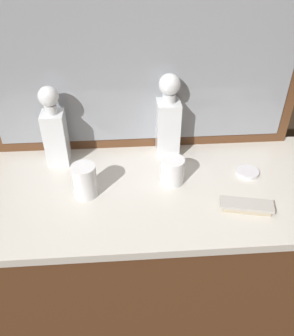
{
  "coord_description": "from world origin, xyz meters",
  "views": [
    {
      "loc": [
        -0.06,
        -0.87,
        1.69
      ],
      "look_at": [
        0.0,
        0.0,
        1.01
      ],
      "focal_mm": 37.95,
      "sensor_mm": 36.0,
      "label": 1
    }
  ],
  "objects_px": {
    "crystal_tumbler_front": "(172,172)",
    "crystal_tumbler_center": "(85,182)",
    "crystal_decanter_left": "(168,124)",
    "porcelain_dish": "(248,172)",
    "crystal_decanter_far_right": "(55,134)",
    "silver_brush_front": "(246,206)"
  },
  "relations": [
    {
      "from": "crystal_tumbler_front",
      "to": "crystal_tumbler_center",
      "type": "bearing_deg",
      "value": -171.06
    },
    {
      "from": "crystal_decanter_left",
      "to": "crystal_tumbler_front",
      "type": "relative_size",
      "value": 3.43
    },
    {
      "from": "crystal_tumbler_center",
      "to": "crystal_decanter_left",
      "type": "bearing_deg",
      "value": 36.86
    },
    {
      "from": "crystal_decanter_left",
      "to": "crystal_tumbler_center",
      "type": "relative_size",
      "value": 2.79
    },
    {
      "from": "crystal_decanter_left",
      "to": "crystal_decanter_far_right",
      "type": "distance_m",
      "value": 0.39
    },
    {
      "from": "crystal_tumbler_center",
      "to": "crystal_tumbler_front",
      "type": "xyz_separation_m",
      "value": [
        0.28,
        0.04,
        -0.01
      ]
    },
    {
      "from": "crystal_decanter_far_right",
      "to": "crystal_tumbler_center",
      "type": "height_order",
      "value": "crystal_decanter_far_right"
    },
    {
      "from": "crystal_tumbler_front",
      "to": "porcelain_dish",
      "type": "distance_m",
      "value": 0.27
    },
    {
      "from": "crystal_decanter_far_right",
      "to": "crystal_tumbler_center",
      "type": "relative_size",
      "value": 2.62
    },
    {
      "from": "crystal_decanter_far_right",
      "to": "crystal_tumbler_front",
      "type": "height_order",
      "value": "crystal_decanter_far_right"
    },
    {
      "from": "crystal_tumbler_center",
      "to": "crystal_tumbler_front",
      "type": "height_order",
      "value": "crystal_tumbler_center"
    },
    {
      "from": "crystal_tumbler_front",
      "to": "porcelain_dish",
      "type": "height_order",
      "value": "crystal_tumbler_front"
    },
    {
      "from": "crystal_decanter_far_right",
      "to": "porcelain_dish",
      "type": "relative_size",
      "value": 3.79
    },
    {
      "from": "crystal_decanter_left",
      "to": "crystal_tumbler_front",
      "type": "height_order",
      "value": "crystal_decanter_left"
    },
    {
      "from": "crystal_decanter_left",
      "to": "porcelain_dish",
      "type": "bearing_deg",
      "value": -28.85
    },
    {
      "from": "crystal_decanter_far_right",
      "to": "porcelain_dish",
      "type": "bearing_deg",
      "value": -10.07
    },
    {
      "from": "crystal_decanter_left",
      "to": "crystal_tumbler_front",
      "type": "distance_m",
      "value": 0.19
    },
    {
      "from": "crystal_tumbler_front",
      "to": "silver_brush_front",
      "type": "height_order",
      "value": "crystal_tumbler_front"
    },
    {
      "from": "crystal_decanter_far_right",
      "to": "silver_brush_front",
      "type": "bearing_deg",
      "value": -25.74
    },
    {
      "from": "crystal_decanter_far_right",
      "to": "porcelain_dish",
      "type": "distance_m",
      "value": 0.67
    },
    {
      "from": "crystal_decanter_left",
      "to": "crystal_tumbler_center",
      "type": "height_order",
      "value": "crystal_decanter_left"
    },
    {
      "from": "crystal_tumbler_center",
      "to": "crystal_tumbler_front",
      "type": "bearing_deg",
      "value": 8.94
    }
  ]
}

